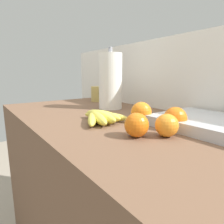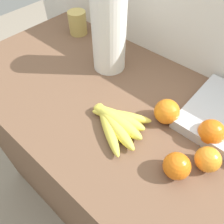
{
  "view_description": "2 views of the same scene",
  "coord_description": "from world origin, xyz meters",
  "px_view_note": "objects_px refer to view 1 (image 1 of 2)",
  "views": [
    {
      "loc": [
        0.6,
        -0.47,
        1.12
      ],
      "look_at": [
        0.04,
        -0.05,
        0.98
      ],
      "focal_mm": 30.43,
      "sensor_mm": 36.0,
      "label": 1
    },
    {
      "loc": [
        0.27,
        -0.4,
        1.48
      ],
      "look_at": [
        0.0,
        -0.1,
        1.02
      ],
      "focal_mm": 35.22,
      "sensor_mm": 36.0,
      "label": 2
    }
  ],
  "objects_px": {
    "orange_back_left": "(175,118)",
    "orange_front": "(167,125)",
    "banana_bunch": "(100,117)",
    "sink_basin": "(220,124)",
    "orange_center": "(141,112)",
    "mug": "(97,94)",
    "orange_far_right": "(137,125)",
    "paper_towel_roll": "(110,81)"
  },
  "relations": [
    {
      "from": "orange_far_right",
      "to": "orange_center",
      "type": "height_order",
      "value": "orange_center"
    },
    {
      "from": "orange_center",
      "to": "mug",
      "type": "distance_m",
      "value": 0.62
    },
    {
      "from": "orange_center",
      "to": "paper_towel_roll",
      "type": "bearing_deg",
      "value": 164.38
    },
    {
      "from": "orange_center",
      "to": "banana_bunch",
      "type": "bearing_deg",
      "value": -129.9
    },
    {
      "from": "orange_far_right",
      "to": "mug",
      "type": "distance_m",
      "value": 0.77
    },
    {
      "from": "banana_bunch",
      "to": "sink_basin",
      "type": "distance_m",
      "value": 0.41
    },
    {
      "from": "banana_bunch",
      "to": "orange_far_right",
      "type": "relative_size",
      "value": 2.95
    },
    {
      "from": "orange_back_left",
      "to": "orange_front",
      "type": "distance_m",
      "value": 0.09
    },
    {
      "from": "banana_bunch",
      "to": "orange_center",
      "type": "xyz_separation_m",
      "value": [
        0.1,
        0.12,
        0.02
      ]
    },
    {
      "from": "orange_front",
      "to": "sink_basin",
      "type": "height_order",
      "value": "sink_basin"
    },
    {
      "from": "orange_far_right",
      "to": "orange_front",
      "type": "distance_m",
      "value": 0.09
    },
    {
      "from": "orange_center",
      "to": "paper_towel_roll",
      "type": "height_order",
      "value": "paper_towel_roll"
    },
    {
      "from": "orange_back_left",
      "to": "paper_towel_roll",
      "type": "xyz_separation_m",
      "value": [
        -0.45,
        0.07,
        0.11
      ]
    },
    {
      "from": "paper_towel_roll",
      "to": "sink_basin",
      "type": "relative_size",
      "value": 0.79
    },
    {
      "from": "orange_far_right",
      "to": "sink_basin",
      "type": "height_order",
      "value": "sink_basin"
    },
    {
      "from": "orange_far_right",
      "to": "paper_towel_roll",
      "type": "height_order",
      "value": "paper_towel_roll"
    },
    {
      "from": "paper_towel_roll",
      "to": "orange_center",
      "type": "bearing_deg",
      "value": -15.62
    },
    {
      "from": "orange_front",
      "to": "mug",
      "type": "distance_m",
      "value": 0.8
    },
    {
      "from": "orange_center",
      "to": "mug",
      "type": "bearing_deg",
      "value": 163.08
    },
    {
      "from": "banana_bunch",
      "to": "paper_towel_roll",
      "type": "bearing_deg",
      "value": 135.94
    },
    {
      "from": "banana_bunch",
      "to": "paper_towel_roll",
      "type": "xyz_separation_m",
      "value": [
        -0.21,
        0.21,
        0.12
      ]
    },
    {
      "from": "sink_basin",
      "to": "orange_far_right",
      "type": "bearing_deg",
      "value": -112.47
    },
    {
      "from": "orange_back_left",
      "to": "banana_bunch",
      "type": "bearing_deg",
      "value": -149.55
    },
    {
      "from": "orange_center",
      "to": "orange_front",
      "type": "height_order",
      "value": "orange_center"
    },
    {
      "from": "orange_back_left",
      "to": "mug",
      "type": "distance_m",
      "value": 0.74
    },
    {
      "from": "banana_bunch",
      "to": "mug",
      "type": "relative_size",
      "value": 2.04
    },
    {
      "from": "orange_back_left",
      "to": "paper_towel_roll",
      "type": "bearing_deg",
      "value": 171.23
    },
    {
      "from": "paper_towel_roll",
      "to": "mug",
      "type": "bearing_deg",
      "value": 161.63
    },
    {
      "from": "orange_front",
      "to": "paper_towel_roll",
      "type": "xyz_separation_m",
      "value": [
        -0.48,
        0.15,
        0.11
      ]
    },
    {
      "from": "orange_front",
      "to": "sink_basin",
      "type": "xyz_separation_m",
      "value": [
        0.06,
        0.19,
        -0.01
      ]
    },
    {
      "from": "orange_center",
      "to": "paper_towel_roll",
      "type": "xyz_separation_m",
      "value": [
        -0.31,
        0.09,
        0.1
      ]
    },
    {
      "from": "banana_bunch",
      "to": "orange_front",
      "type": "xyz_separation_m",
      "value": [
        0.27,
        0.05,
        0.01
      ]
    },
    {
      "from": "sink_basin",
      "to": "mug",
      "type": "xyz_separation_m",
      "value": [
        -0.82,
        0.05,
        0.03
      ]
    },
    {
      "from": "orange_back_left",
      "to": "sink_basin",
      "type": "height_order",
      "value": "sink_basin"
    },
    {
      "from": "orange_front",
      "to": "orange_center",
      "type": "bearing_deg",
      "value": 158.64
    },
    {
      "from": "banana_bunch",
      "to": "orange_far_right",
      "type": "height_order",
      "value": "orange_far_right"
    },
    {
      "from": "orange_center",
      "to": "orange_front",
      "type": "xyz_separation_m",
      "value": [
        0.17,
        -0.06,
        -0.01
      ]
    },
    {
      "from": "banana_bunch",
      "to": "orange_back_left",
      "type": "height_order",
      "value": "orange_back_left"
    },
    {
      "from": "orange_center",
      "to": "sink_basin",
      "type": "xyz_separation_m",
      "value": [
        0.23,
        0.13,
        -0.02
      ]
    },
    {
      "from": "mug",
      "to": "orange_front",
      "type": "bearing_deg",
      "value": -17.91
    },
    {
      "from": "mug",
      "to": "orange_far_right",
      "type": "bearing_deg",
      "value": -24.04
    },
    {
      "from": "orange_back_left",
      "to": "orange_center",
      "type": "xyz_separation_m",
      "value": [
        -0.13,
        -0.02,
        0.0
      ]
    }
  ]
}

